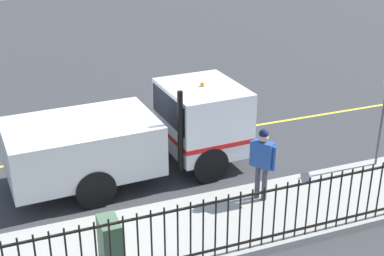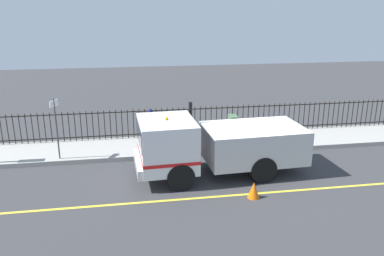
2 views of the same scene
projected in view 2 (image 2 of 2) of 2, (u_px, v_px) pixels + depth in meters
name	position (u px, v px, depth m)	size (l,w,h in m)	color
ground_plane	(245.00, 169.00, 14.79)	(54.98, 54.98, 0.00)	#38383A
sidewalk_slab	(227.00, 143.00, 17.41)	(2.51, 24.99, 0.18)	#A3A099
lane_marking	(263.00, 193.00, 12.88)	(0.12, 22.49, 0.01)	yellow
work_truck	(209.00, 143.00, 13.98)	(2.61, 6.29, 2.54)	white
worker_standing	(151.00, 125.00, 16.01)	(0.55, 0.47, 1.77)	#264C99
iron_fence	(222.00, 119.00, 18.23)	(0.04, 21.28, 1.36)	black
utility_cabinet	(233.00, 126.00, 17.87)	(0.64, 0.37, 0.99)	#4C6B4C
traffic_cone	(254.00, 190.00, 12.49)	(0.39, 0.39, 0.55)	orange
street_sign	(56.00, 122.00, 14.89)	(0.46, 0.25, 2.46)	#4C4C4C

